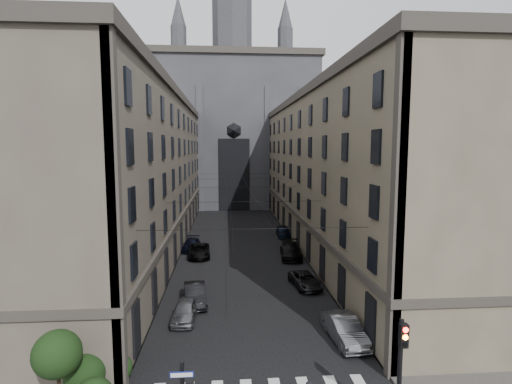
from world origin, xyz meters
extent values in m
cube|color=#383533|center=(-10.50, 36.00, 0.07)|extent=(7.00, 80.00, 0.15)
cube|color=#383533|center=(10.50, 36.00, 0.07)|extent=(7.00, 80.00, 0.15)
cube|color=#4D433B|center=(-13.50, 36.00, 9.00)|extent=(13.00, 60.00, 18.00)
cube|color=#38332D|center=(-13.50, 36.00, 18.40)|extent=(13.60, 60.60, 0.90)
cube|color=#38332D|center=(-13.50, 36.00, 4.20)|extent=(13.40, 60.30, 0.50)
cube|color=brown|center=(13.50, 36.00, 9.00)|extent=(13.00, 60.00, 18.00)
cube|color=#38332D|center=(13.50, 36.00, 18.40)|extent=(13.60, 60.60, 0.90)
cube|color=#38332D|center=(13.50, 36.00, 4.20)|extent=(13.40, 60.30, 0.50)
cube|color=#2D2D33|center=(0.00, 75.00, 15.00)|extent=(34.00, 22.00, 30.00)
cube|color=#38332D|center=(0.00, 75.00, 30.50)|extent=(35.00, 23.00, 1.20)
cylinder|color=#2D2D33|center=(0.00, 75.00, 37.00)|extent=(8.40, 8.40, 14.00)
cone|color=#2D2D33|center=(-11.00, 72.00, 36.50)|extent=(3.20, 3.20, 13.00)
cone|color=#2D2D33|center=(11.00, 72.00, 36.50)|extent=(3.20, 3.20, 13.00)
cube|color=black|center=(0.00, 63.95, 7.00)|extent=(6.00, 0.30, 14.00)
cube|color=navy|center=(-3.50, 1.37, 3.55)|extent=(0.95, 0.05, 0.24)
cylinder|color=black|center=(5.60, 2.00, 2.60)|extent=(0.20, 0.20, 5.20)
cube|color=black|center=(5.60, 1.78, 4.60)|extent=(0.34, 0.30, 1.00)
cylinder|color=#FF0C07|center=(5.60, 1.62, 4.92)|extent=(0.22, 0.05, 0.22)
cylinder|color=orange|center=(5.60, 1.62, 4.60)|extent=(0.22, 0.05, 0.22)
cylinder|color=black|center=(5.60, 1.62, 4.28)|extent=(0.22, 0.05, 0.22)
sphere|color=black|center=(-8.80, 5.80, 1.15)|extent=(2.00, 2.00, 2.00)
sphere|color=black|center=(-7.40, 6.80, 0.85)|extent=(1.40, 1.40, 1.40)
sphere|color=black|center=(-9.50, 4.50, 2.95)|extent=(2.20, 2.20, 2.20)
cylinder|color=black|center=(0.00, 10.00, 7.50)|extent=(14.00, 0.03, 0.03)
cylinder|color=black|center=(0.00, 22.00, 7.50)|extent=(14.00, 0.03, 0.03)
cylinder|color=black|center=(0.00, 35.00, 7.50)|extent=(14.00, 0.03, 0.03)
cylinder|color=black|center=(0.00, 48.00, 7.50)|extent=(14.00, 0.03, 0.03)
cylinder|color=black|center=(0.00, 60.00, 7.50)|extent=(14.00, 0.03, 0.03)
cylinder|color=black|center=(-1.30, 36.00, 7.10)|extent=(0.03, 60.00, 0.03)
cylinder|color=black|center=(1.30, 36.00, 7.10)|extent=(0.03, 60.00, 0.03)
imported|color=slate|center=(-4.70, 14.32, 0.71)|extent=(1.88, 4.23, 1.41)
imported|color=black|center=(-4.20, 17.35, 0.77)|extent=(2.26, 4.87, 1.55)
imported|color=black|center=(-4.76, 30.97, 0.72)|extent=(2.70, 5.31, 1.44)
imported|color=black|center=(-5.92, 34.11, 0.67)|extent=(2.15, 4.73, 1.34)
imported|color=slate|center=(5.79, 10.40, 0.80)|extent=(2.11, 4.97, 1.59)
imported|color=black|center=(5.28, 20.35, 0.64)|extent=(2.70, 4.82, 1.27)
imported|color=black|center=(5.55, 29.85, 0.81)|extent=(2.78, 5.78, 1.62)
imported|color=black|center=(6.20, 40.10, 0.80)|extent=(2.14, 4.77, 1.59)
camera|label=1|loc=(-1.74, -13.48, 12.39)|focal=28.00mm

